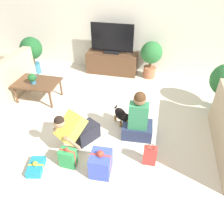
{
  "coord_description": "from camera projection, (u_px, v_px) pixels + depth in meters",
  "views": [
    {
      "loc": [
        0.97,
        -3.0,
        2.67
      ],
      "look_at": [
        0.28,
        -0.07,
        0.45
      ],
      "focal_mm": 35.0,
      "sensor_mm": 36.0,
      "label": 1
    }
  ],
  "objects": [
    {
      "name": "tabletop_plant",
      "position": [
        32.0,
        78.0,
        4.51
      ],
      "size": [
        0.17,
        0.17,
        0.22
      ],
      "color": "#336B84",
      "rests_on": "coffee_table"
    },
    {
      "name": "wall_back",
      "position": [
        126.0,
        20.0,
        5.4
      ],
      "size": [
        8.4,
        0.06,
        2.6
      ],
      "color": "beige",
      "rests_on": "ground_plane"
    },
    {
      "name": "gift_bag_a",
      "position": [
        150.0,
        155.0,
        3.32
      ],
      "size": [
        0.2,
        0.13,
        0.35
      ],
      "rotation": [
        0.0,
        0.0,
        0.05
      ],
      "color": "red",
      "rests_on": "ground_plane"
    },
    {
      "name": "dog",
      "position": [
        122.0,
        115.0,
        4.05
      ],
      "size": [
        0.39,
        0.45,
        0.34
      ],
      "rotation": [
        0.0,
        0.0,
        0.7
      ],
      "color": "black",
      "rests_on": "ground_plane"
    },
    {
      "name": "mug",
      "position": [
        34.0,
        77.0,
        4.74
      ],
      "size": [
        0.12,
        0.08,
        0.09
      ],
      "color": "#386BAD",
      "rests_on": "coffee_table"
    },
    {
      "name": "tv",
      "position": [
        112.0,
        40.0,
        5.46
      ],
      "size": [
        1.08,
        0.2,
        0.74
      ],
      "color": "black",
      "rests_on": "tv_console"
    },
    {
      "name": "sofa_left",
      "position": [
        0.0,
        84.0,
        4.82
      ],
      "size": [
        0.85,
        1.8,
        0.86
      ],
      "rotation": [
        0.0,
        0.0,
        -1.57
      ],
      "color": "tan",
      "rests_on": "ground_plane"
    },
    {
      "name": "person_kneeling",
      "position": [
        77.0,
        130.0,
        3.57
      ],
      "size": [
        0.65,
        0.79,
        0.74
      ],
      "rotation": [
        0.0,
        0.0,
        -0.54
      ],
      "color": "#23232D",
      "rests_on": "ground_plane"
    },
    {
      "name": "gift_box_b",
      "position": [
        36.0,
        167.0,
        3.29
      ],
      "size": [
        0.29,
        0.39,
        0.16
      ],
      "rotation": [
        0.0,
        0.0,
        0.23
      ],
      "color": "teal",
      "rests_on": "ground_plane"
    },
    {
      "name": "gift_box_c",
      "position": [
        68.0,
        158.0,
        3.29
      ],
      "size": [
        0.25,
        0.18,
        0.36
      ],
      "rotation": [
        0.0,
        0.0,
        -0.06
      ],
      "color": "#2D934C",
      "rests_on": "ground_plane"
    },
    {
      "name": "gift_box_a",
      "position": [
        101.0,
        163.0,
        3.17
      ],
      "size": [
        0.31,
        0.35,
        0.44
      ],
      "rotation": [
        0.0,
        0.0,
        0.06
      ],
      "color": "#3D51BC",
      "rests_on": "ground_plane"
    },
    {
      "name": "tv_console",
      "position": [
        112.0,
        63.0,
        5.82
      ],
      "size": [
        1.31,
        0.48,
        0.54
      ],
      "color": "brown",
      "rests_on": "ground_plane"
    },
    {
      "name": "coffee_table",
      "position": [
        37.0,
        84.0,
        4.67
      ],
      "size": [
        0.93,
        0.64,
        0.43
      ],
      "color": "brown",
      "rests_on": "ground_plane"
    },
    {
      "name": "potted_plant_back_right",
      "position": [
        151.0,
        56.0,
        5.41
      ],
      "size": [
        0.53,
        0.53,
        0.93
      ],
      "color": "#A36042",
      "rests_on": "ground_plane"
    },
    {
      "name": "potted_plant_corner_left",
      "position": [
        32.0,
        50.0,
        5.58
      ],
      "size": [
        0.55,
        0.55,
        0.96
      ],
      "color": "#336B84",
      "rests_on": "ground_plane"
    },
    {
      "name": "person_sitting",
      "position": [
        138.0,
        121.0,
        3.72
      ],
      "size": [
        0.55,
        0.5,
        0.93
      ],
      "rotation": [
        0.0,
        0.0,
        3.21
      ],
      "color": "#283351",
      "rests_on": "ground_plane"
    },
    {
      "name": "ground_plane",
      "position": [
        98.0,
        127.0,
        4.11
      ],
      "size": [
        16.0,
        16.0,
        0.0
      ],
      "primitive_type": "plane",
      "color": "beige"
    }
  ]
}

